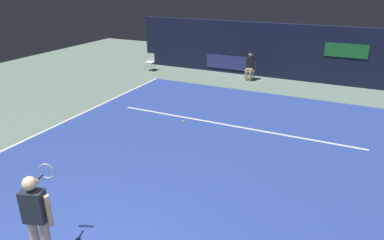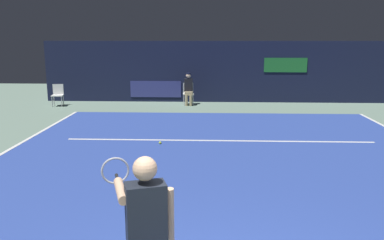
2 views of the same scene
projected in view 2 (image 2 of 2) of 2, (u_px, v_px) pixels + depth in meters
ground_plane at (222, 167)px, 8.57m from camera, size 30.38×30.38×0.00m
court_surface at (222, 166)px, 8.57m from camera, size 10.59×12.26×0.01m
line_service at (219, 141)px, 10.66m from camera, size 8.26×0.10×0.01m
back_wall at (215, 72)px, 16.98m from camera, size 14.73×0.33×2.60m
tennis_player at (146, 233)px, 3.64m from camera, size 0.83×0.92×1.73m
line_judge_on_chair at (188, 89)px, 16.23m from camera, size 0.47×0.55×1.32m
courtside_chair_near at (58, 94)px, 16.03m from camera, size 0.50×0.48×0.88m
tennis_ball at (160, 143)px, 10.34m from camera, size 0.07×0.07×0.07m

